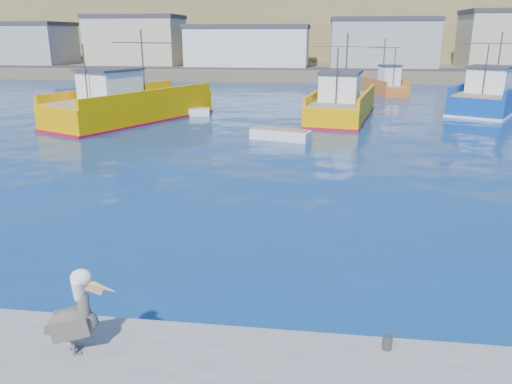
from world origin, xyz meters
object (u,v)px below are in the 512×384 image
trawler_yellow_a (130,106)px  trawler_blue (490,97)px  skiff_left (84,123)px  skiff_extra (188,112)px  trawler_yellow_b (342,105)px  pelican (75,318)px  boat_orange (386,85)px  skiff_mid (281,135)px

trawler_yellow_a → trawler_blue: size_ratio=1.10×
trawler_yellow_a → skiff_left: (-2.49, -2.77, -0.95)m
skiff_extra → trawler_blue: bearing=13.8°
trawler_yellow_a → trawler_yellow_b: bearing=11.9°
trawler_blue → pelican: size_ratio=7.56×
trawler_yellow_a → pelican: size_ratio=8.31×
trawler_yellow_a → trawler_blue: bearing=18.3°
boat_orange → skiff_left: 33.76m
trawler_blue → boat_orange: trawler_blue is taller
skiff_mid → trawler_yellow_a: bearing=155.9°
boat_orange → skiff_mid: 28.02m
skiff_left → skiff_mid: (14.53, -2.62, 0.02)m
trawler_yellow_a → boat_orange: trawler_yellow_a is taller
trawler_yellow_b → pelican: trawler_yellow_b is taller
trawler_yellow_b → pelican: size_ratio=6.95×
skiff_mid → pelican: 23.51m
trawler_yellow_b → trawler_blue: size_ratio=0.92×
skiff_left → skiff_extra: size_ratio=0.91×
trawler_yellow_a → skiff_mid: 13.22m
trawler_blue → skiff_left: trawler_blue is taller
trawler_yellow_b → pelican: (-6.09, -32.19, 0.19)m
skiff_mid → skiff_extra: skiff_mid is taller
trawler_yellow_b → trawler_blue: 14.41m
trawler_yellow_b → trawler_blue: trawler_blue is taller
boat_orange → skiff_extra: size_ratio=2.10×
trawler_blue → pelican: 42.88m
skiff_extra → pelican: size_ratio=2.08×
trawler_yellow_a → trawler_blue: (29.12, 9.61, -0.07)m
trawler_yellow_b → skiff_left: trawler_yellow_b is taller
skiff_left → pelican: pelican is taller
trawler_blue → trawler_yellow_b: bearing=-154.5°
skiff_extra → trawler_yellow_b: bearing=0.2°
skiff_mid → skiff_extra: 12.11m
skiff_mid → trawler_blue: bearing=41.3°
skiff_left → skiff_mid: bearing=-10.2°
trawler_yellow_a → boat_orange: size_ratio=1.90×
trawler_yellow_b → boat_orange: 18.39m
trawler_yellow_b → skiff_extra: bearing=-179.8°
trawler_yellow_a → trawler_blue: trawler_yellow_a is taller
trawler_blue → pelican: trawler_blue is taller
trawler_blue → boat_orange: size_ratio=1.73×
trawler_yellow_a → pelican: (10.03, -28.79, 0.06)m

